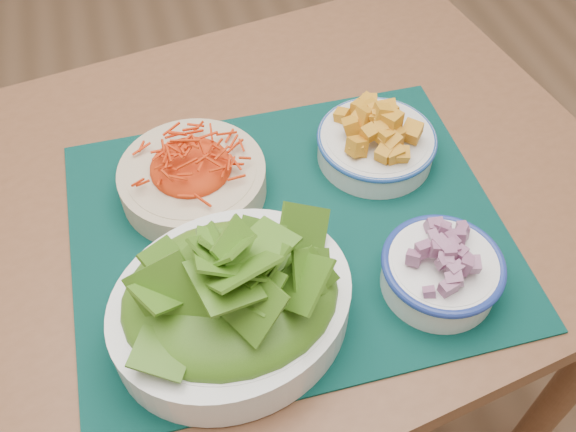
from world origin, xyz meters
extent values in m
plane|color=#966A48|center=(0.00, 0.00, 0.00)|extent=(4.00, 4.00, 0.00)
cube|color=brown|center=(-0.34, -0.32, 0.73)|extent=(1.30, 0.97, 0.04)
cylinder|color=brown|center=(0.24, -0.57, 0.35)|extent=(0.06, 0.06, 0.71)
cylinder|color=brown|center=(0.13, 0.10, 0.35)|extent=(0.06, 0.06, 0.71)
cube|color=black|center=(-0.26, -0.39, 0.75)|extent=(0.60, 0.50, 0.00)
cylinder|color=beige|center=(-0.37, -0.28, 0.78)|extent=(0.24, 0.24, 0.05)
ellipsoid|color=#E73C0F|center=(-0.37, -0.28, 0.82)|extent=(0.18, 0.18, 0.04)
cylinder|color=silver|center=(-0.09, -0.29, 0.78)|extent=(0.23, 0.23, 0.04)
torus|color=#214898|center=(-0.09, -0.29, 0.79)|extent=(0.18, 0.18, 0.01)
ellipsoid|color=orange|center=(-0.09, -0.29, 0.82)|extent=(0.15, 0.15, 0.04)
ellipsoid|color=#2C5F0F|center=(-0.36, -0.51, 0.86)|extent=(0.26, 0.22, 0.08)
cylinder|color=white|center=(-0.10, -0.53, 0.78)|extent=(0.18, 0.18, 0.05)
torus|color=navy|center=(-0.10, -0.53, 0.80)|extent=(0.16, 0.16, 0.01)
ellipsoid|color=#650D3D|center=(-0.10, -0.53, 0.82)|extent=(0.13, 0.13, 0.03)
camera|label=1|loc=(-0.41, -0.91, 1.46)|focal=40.00mm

